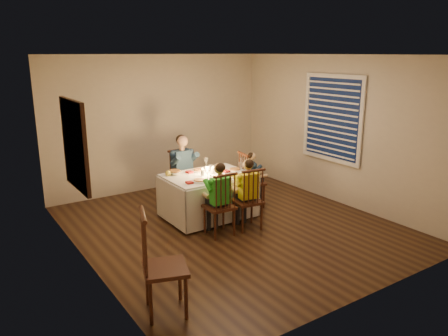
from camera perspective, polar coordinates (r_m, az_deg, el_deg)
ground at (r=6.89m, az=1.08°, el=-7.58°), size 5.00×5.00×0.00m
wall_left at (r=5.57m, az=-18.23°, el=0.27°), size 0.02×5.00×2.60m
wall_right at (r=7.99m, az=14.55°, el=4.81°), size 0.02×5.00×2.60m
wall_back at (r=8.64m, az=-8.43°, el=5.86°), size 4.50×0.02×2.60m
ceiling at (r=6.37m, az=1.20°, el=14.59°), size 5.00×5.00×0.00m
dining_table at (r=7.10m, az=-2.12°, el=-2.49°), size 1.39×1.00×0.69m
chair_adult at (r=7.88m, az=-5.25°, el=-4.70°), size 0.43×0.41×0.98m
chair_near_left at (r=6.59m, az=-0.60°, el=-8.65°), size 0.42×0.40×0.98m
chair_near_right at (r=6.83m, az=3.03°, el=-7.82°), size 0.45×0.44×0.98m
chair_end at (r=7.75m, az=3.61°, el=-5.00°), size 0.45×0.46×0.98m
chair_extra at (r=4.86m, az=-7.48°, el=-18.06°), size 0.56×0.58×1.13m
adult at (r=7.88m, az=-5.25°, el=-4.70°), size 0.49×0.45×1.25m
child_green at (r=6.59m, az=-0.60°, el=-8.65°), size 0.39×0.36×1.11m
child_yellow at (r=6.83m, az=3.03°, el=-7.82°), size 0.42×0.39×1.10m
child_teal at (r=7.75m, az=3.61°, el=-5.00°), size 0.32×0.34×0.97m
setting_adult at (r=7.25m, az=-3.29°, el=-0.36°), size 0.26×0.26×0.02m
setting_green at (r=6.68m, az=-3.19°, el=-1.70°), size 0.26×0.26×0.02m
setting_yellow at (r=6.93m, az=1.22°, el=-1.05°), size 0.26×0.26×0.02m
setting_teal at (r=7.28m, az=1.45°, el=-0.26°), size 0.26×0.26×0.02m
candle_left at (r=6.98m, az=-2.83°, el=-0.61°), size 0.06×0.06×0.10m
candle_right at (r=7.08m, az=-1.46°, el=-0.37°), size 0.06×0.06×0.10m
squash at (r=7.01m, az=-7.32°, el=-0.69°), size 0.09×0.09×0.09m
orange_fruit at (r=7.21m, az=-0.53°, el=-0.17°), size 0.08×0.08×0.08m
serving_bowl at (r=7.09m, az=-6.45°, el=-0.61°), size 0.28×0.28×0.06m
wall_mirror at (r=5.82m, az=-18.90°, el=2.84°), size 0.06×0.95×1.15m
window_blinds at (r=7.99m, az=13.90°, el=6.30°), size 0.07×1.34×1.54m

